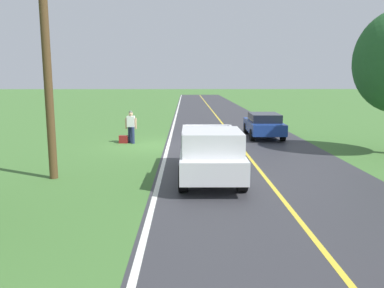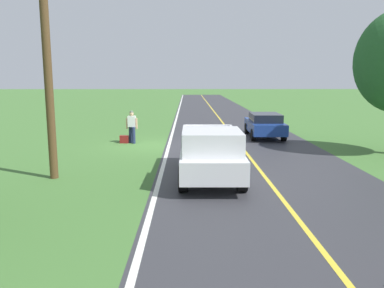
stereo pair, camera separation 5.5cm
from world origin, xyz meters
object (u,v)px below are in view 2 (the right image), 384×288
hitchhiker_walking (132,125)px  suitcase_carried (124,139)px  sedan_near_oncoming (265,124)px  utility_pole_roadside (47,57)px  pickup_truck_passing (211,152)px

hitchhiker_walking → suitcase_carried: size_ratio=3.80×
hitchhiker_walking → suitcase_carried: (0.42, 0.05, -0.77)m
sedan_near_oncoming → utility_pole_roadside: size_ratio=0.54×
pickup_truck_passing → hitchhiker_walking: bearing=-63.6°
hitchhiker_walking → utility_pole_roadside: bearing=77.0°
sedan_near_oncoming → utility_pole_roadside: 13.49m
utility_pole_roadside → pickup_truck_passing: bearing=177.6°
suitcase_carried → hitchhiker_walking: bearing=100.9°
hitchhiker_walking → pickup_truck_passing: (-3.75, 7.56, -0.01)m
suitcase_carried → pickup_truck_passing: (-4.18, 7.51, 0.76)m
pickup_truck_passing → utility_pole_roadside: size_ratio=0.66×
utility_pole_roadside → hitchhiker_walking: bearing=-103.0°
utility_pole_roadside → sedan_near_oncoming: bearing=-134.6°
suitcase_carried → pickup_truck_passing: pickup_truck_passing is taller
sedan_near_oncoming → suitcase_carried: bearing=14.3°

